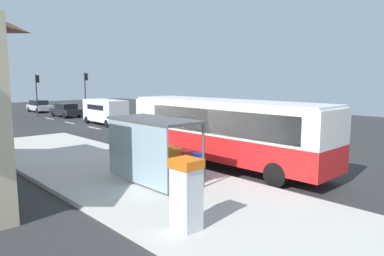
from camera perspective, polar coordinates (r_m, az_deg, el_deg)
The scene contains 22 objects.
ground_plane at distance 27.54m, azimuth -10.96°, elevation -1.13°, with size 56.00×92.00×0.04m, color #2D2D30.
sidewalk_platform at distance 14.27m, azimuth -7.10°, elevation -8.95°, with size 6.20×30.00×0.18m, color beige.
lane_stripe_seg_1 at distance 17.23m, azimuth 17.58°, elevation -6.62°, with size 0.16×2.20×0.01m, color silver.
lane_stripe_seg_2 at distance 20.07m, azimuth 5.05°, elevation -4.25°, with size 0.16×2.20×0.01m, color silver.
lane_stripe_seg_3 at distance 23.65m, azimuth -3.99°, elevation -2.40°, with size 0.16×2.20×0.01m, color silver.
lane_stripe_seg_4 at distance 27.66m, azimuth -10.52°, elevation -1.02°, with size 0.16×2.20×0.01m, color silver.
lane_stripe_seg_5 at distance 31.96m, azimuth -15.35°, elevation 0.01°, with size 0.16×2.20×0.01m, color silver.
lane_stripe_seg_6 at distance 36.43m, azimuth -19.01°, elevation 0.79°, with size 0.16×2.20×0.01m, color silver.
lane_stripe_seg_7 at distance 41.03m, azimuth -21.86°, elevation 1.40°, with size 0.16×2.20×0.01m, color silver.
bus at distance 17.17m, azimuth 5.04°, elevation -0.08°, with size 2.62×11.03×3.21m.
white_van at distance 34.07m, azimuth -13.72°, elevation 2.80°, with size 2.16×5.26×2.30m.
sedan_near at distance 49.58m, azimuth -23.24°, elevation 3.25°, with size 1.86×4.41×1.52m.
sedan_far at distance 42.16m, azimuth -19.54°, elevation 2.74°, with size 1.93×4.44×1.52m.
ticket_machine at distance 9.64m, azimuth -0.91°, elevation -10.46°, with size 0.66×0.76×1.94m.
recycling_bin_blue at distance 15.05m, azimuth 1.04°, elevation -5.78°, with size 0.52×0.52×0.95m, color blue.
recycling_bin_red at distance 15.55m, azimuth -0.76°, elevation -5.34°, with size 0.52×0.52×0.95m, color red.
recycling_bin_orange at distance 16.06m, azimuth -2.44°, elevation -4.92°, with size 0.52×0.52×0.95m, color orange.
recycling_bin_yellow at distance 16.58m, azimuth -4.02°, elevation -4.52°, with size 0.52×0.52×0.95m, color yellow.
traffic_light_near_side at distance 44.66m, azimuth -16.64°, elevation 6.36°, with size 0.49×0.28×4.97m.
traffic_light_far_side at distance 42.33m, azimuth -27.64°, elevation 5.49°, with size 0.49×0.28×4.68m.
traffic_light_median at distance 44.14m, azimuth -23.52°, elevation 5.83°, with size 0.49×0.28×4.73m.
bus_shelter at distance 13.80m, azimuth -7.20°, elevation -0.98°, with size 1.80×4.00×2.50m.
Camera 1 is at (-14.36, -9.11, 4.19)m, focal length 33.33 mm.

